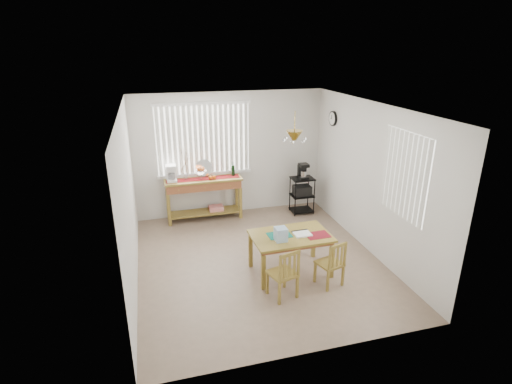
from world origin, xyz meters
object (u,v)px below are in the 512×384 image
object	(u,v)px
sideboard	(204,189)
dining_table	(291,239)
chair_left	(284,274)
chair_right	(331,264)
cart_items	(303,171)
wire_cart	(302,192)

from	to	relation	value
sideboard	dining_table	size ratio (longest dim) A/B	1.26
dining_table	chair_left	world-z (taller)	chair_left
chair_left	chair_right	distance (m)	0.80
cart_items	chair_left	world-z (taller)	cart_items
sideboard	dining_table	distance (m)	2.67
sideboard	cart_items	size ratio (longest dim) A/B	4.82
sideboard	cart_items	bearing A→B (deg)	-6.01
chair_right	dining_table	bearing A→B (deg)	131.51
sideboard	dining_table	world-z (taller)	sideboard
cart_items	chair_left	size ratio (longest dim) A/B	0.41
sideboard	cart_items	xyz separation A→B (m)	(2.08, -0.22, 0.28)
sideboard	dining_table	bearing A→B (deg)	-67.80
sideboard	chair_left	bearing A→B (deg)	-77.64
sideboard	chair_right	bearing A→B (deg)	-63.82
dining_table	chair_right	size ratio (longest dim) A/B	1.67
dining_table	chair_left	bearing A→B (deg)	-117.54
wire_cart	dining_table	world-z (taller)	wire_cart
chair_right	cart_items	bearing A→B (deg)	77.50
wire_cart	chair_left	xyz separation A→B (m)	(-1.41, -2.87, -0.09)
sideboard	chair_right	distance (m)	3.35
chair_left	cart_items	bearing A→B (deg)	63.97
chair_left	dining_table	bearing A→B (deg)	62.46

